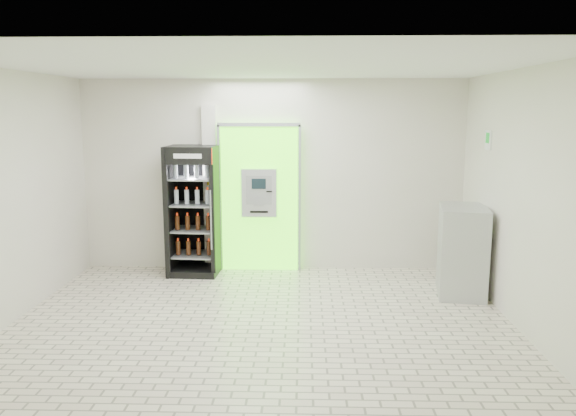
{
  "coord_description": "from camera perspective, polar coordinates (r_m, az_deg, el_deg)",
  "views": [
    {
      "loc": [
        0.5,
        -6.3,
        2.52
      ],
      "look_at": [
        0.28,
        1.2,
        1.21
      ],
      "focal_mm": 35.0,
      "sensor_mm": 36.0,
      "label": 1
    }
  ],
  "objects": [
    {
      "name": "room_shell",
      "position": [
        6.36,
        -2.85,
        3.77
      ],
      "size": [
        6.0,
        6.0,
        6.0
      ],
      "color": "silver",
      "rests_on": "ground"
    },
    {
      "name": "beverage_cooler",
      "position": [
        8.78,
        -9.53,
        -0.49
      ],
      "size": [
        0.78,
        0.73,
        1.99
      ],
      "rotation": [
        0.0,
        0.0,
        -0.05
      ],
      "color": "black",
      "rests_on": "ground"
    },
    {
      "name": "pillar",
      "position": [
        8.96,
        -7.86,
        2.0
      ],
      "size": [
        0.22,
        0.11,
        2.6
      ],
      "color": "silver",
      "rests_on": "ground"
    },
    {
      "name": "atm_assembly",
      "position": [
        8.85,
        -2.89,
        1.13
      ],
      "size": [
        1.3,
        0.24,
        2.33
      ],
      "color": "#51F016",
      "rests_on": "ground"
    },
    {
      "name": "exit_sign",
      "position": [
        8.1,
        19.67,
        6.52
      ],
      "size": [
        0.02,
        0.22,
        0.26
      ],
      "color": "white",
      "rests_on": "room_shell"
    },
    {
      "name": "ground",
      "position": [
        6.81,
        -2.71,
        -11.84
      ],
      "size": [
        6.0,
        6.0,
        0.0
      ],
      "primitive_type": "plane",
      "color": "beige",
      "rests_on": "ground"
    },
    {
      "name": "steel_cabinet",
      "position": [
        8.12,
        17.27,
        -4.14
      ],
      "size": [
        0.77,
        1.01,
        1.22
      ],
      "rotation": [
        0.0,
        0.0,
        -0.17
      ],
      "color": "#ACAFB4",
      "rests_on": "ground"
    }
  ]
}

